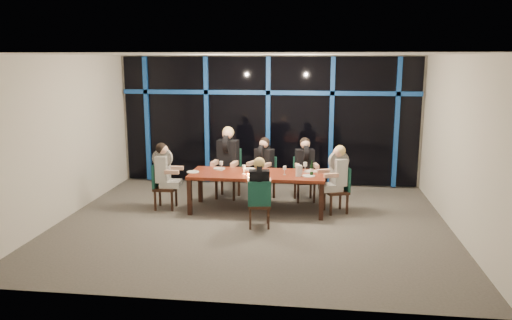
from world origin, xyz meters
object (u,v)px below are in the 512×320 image
at_px(water_pitcher, 299,171).
at_px(wine_bottle, 312,170).
at_px(chair_end_left, 161,184).
at_px(diner_far_right, 305,160).
at_px(chair_far_mid, 265,175).
at_px(chair_end_right, 340,187).
at_px(chair_near_mid, 259,201).
at_px(chair_far_left, 229,170).
at_px(diner_far_mid, 263,159).
at_px(dining_table, 257,177).
at_px(diner_near_mid, 259,181).
at_px(diner_end_left, 164,166).
at_px(diner_far_left, 227,152).
at_px(diner_end_right, 337,169).
at_px(chair_far_right, 304,176).

bearing_deg(water_pitcher, wine_bottle, 9.41).
bearing_deg(chair_end_left, diner_far_right, -74.14).
height_order(chair_far_mid, wine_bottle, wine_bottle).
xyz_separation_m(chair_end_right, chair_near_mid, (-1.44, -1.11, -0.02)).
xyz_separation_m(chair_far_left, diner_far_mid, (0.75, -0.09, 0.28)).
xyz_separation_m(dining_table, chair_far_mid, (0.06, 0.90, -0.18)).
bearing_deg(dining_table, chair_end_left, -176.92).
height_order(chair_far_left, wine_bottle, wine_bottle).
xyz_separation_m(diner_near_mid, water_pitcher, (0.66, 0.79, 0.03)).
distance_m(chair_end_left, diner_far_mid, 2.17).
xyz_separation_m(chair_near_mid, diner_far_mid, (-0.13, 1.84, 0.38)).
bearing_deg(chair_far_mid, chair_end_right, -3.80).
bearing_deg(dining_table, diner_end_left, -176.87).
height_order(chair_end_right, diner_far_left, diner_far_left).
relative_size(dining_table, diner_far_left, 2.57).
bearing_deg(diner_end_right, diner_far_right, -160.33).
bearing_deg(diner_far_right, diner_far_left, 164.98).
relative_size(chair_end_right, chair_near_mid, 1.04).
height_order(chair_far_right, chair_end_right, chair_far_right).
bearing_deg(chair_far_left, chair_end_left, -131.66).
bearing_deg(diner_end_right, diner_far_left, -129.76).
relative_size(diner_far_left, diner_near_mid, 1.21).
bearing_deg(chair_end_right, chair_far_mid, -138.69).
height_order(diner_end_right, diner_near_mid, diner_end_right).
bearing_deg(wine_bottle, diner_far_left, 153.09).
height_order(chair_far_mid, water_pitcher, water_pitcher).
bearing_deg(diner_far_mid, chair_far_mid, 90.00).
bearing_deg(chair_far_mid, water_pitcher, -30.75).
bearing_deg(diner_end_left, chair_far_left, -48.92).
bearing_deg(dining_table, chair_far_left, 128.14).
bearing_deg(diner_far_right, chair_end_left, -175.82).
xyz_separation_m(chair_far_left, diner_far_left, (-0.01, -0.09, 0.41)).
xyz_separation_m(diner_far_right, diner_end_right, (0.63, -0.73, -0.01)).
bearing_deg(chair_far_right, diner_far_left, 167.62).
bearing_deg(dining_table, diner_far_left, 131.38).
relative_size(chair_far_left, chair_far_mid, 1.16).
height_order(diner_far_mid, diner_end_right, same).
xyz_separation_m(chair_end_right, wine_bottle, (-0.55, -0.16, 0.36)).
bearing_deg(chair_end_left, diner_near_mid, -114.26).
relative_size(diner_far_left, water_pitcher, 4.81).
relative_size(chair_near_mid, water_pitcher, 4.08).
bearing_deg(chair_far_right, wine_bottle, -93.50).
distance_m(chair_far_mid, diner_end_right, 1.72).
distance_m(diner_far_mid, diner_end_right, 1.68).
relative_size(chair_far_left, chair_near_mid, 1.21).
xyz_separation_m(chair_end_left, chair_end_right, (3.49, 0.19, -0.00)).
bearing_deg(chair_end_right, chair_far_left, -130.64).
relative_size(chair_far_mid, diner_far_right, 1.01).
bearing_deg(diner_near_mid, diner_far_right, -121.36).
relative_size(diner_far_right, diner_near_mid, 1.06).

